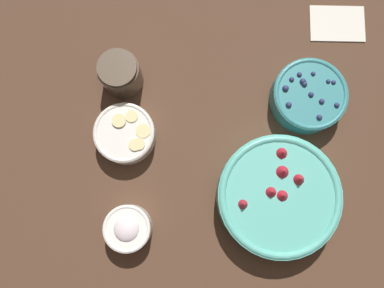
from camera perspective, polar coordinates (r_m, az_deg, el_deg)
name	(u,v)px	position (r m, az deg, el deg)	size (l,w,h in m)	color
ground_plane	(245,128)	(0.86, 8.01, 2.50)	(4.00, 4.00, 0.00)	#4C3323
bowl_strawberries	(278,196)	(0.82, 12.97, -7.71)	(0.26, 0.26, 0.09)	#56B7A8
bowl_blueberries	(308,96)	(0.88, 17.31, 6.99)	(0.16, 0.16, 0.06)	teal
bowl_bananas	(125,133)	(0.84, -10.15, 1.62)	(0.13, 0.13, 0.05)	silver
bowl_cream	(128,228)	(0.82, -9.75, -12.55)	(0.10, 0.10, 0.06)	white
jar_chocolate	(121,75)	(0.86, -10.79, 10.35)	(0.09, 0.09, 0.09)	brown
napkin	(338,23)	(1.00, 21.29, 16.76)	(0.14, 0.10, 0.01)	silver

